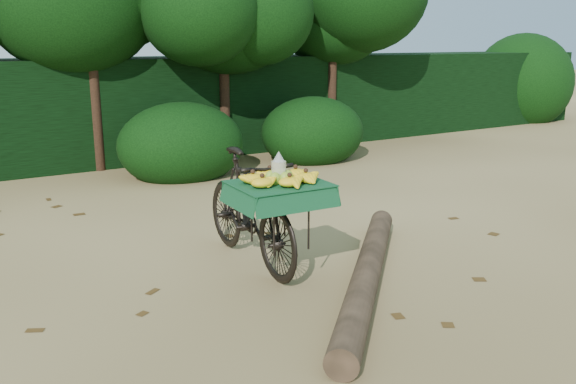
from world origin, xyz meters
TOP-DOWN VIEW (x-y plane):
  - ground at (0.00, 0.00)m, footprint 80.00×80.00m
  - vendor_bicycle at (0.55, 0.26)m, footprint 0.82×1.87m
  - fallen_log at (1.17, -0.75)m, footprint 2.47×2.49m
  - hedge_backdrop at (0.00, 6.30)m, footprint 26.00×1.80m
  - tree_row at (-0.65, 5.50)m, footprint 14.50×2.00m
  - bush_clumps at (0.50, 4.30)m, footprint 8.80×1.70m
  - leaf_litter at (0.00, 0.65)m, footprint 7.00×7.30m

SIDE VIEW (x-z plane):
  - ground at x=0.00m, z-range 0.00..0.00m
  - leaf_litter at x=0.00m, z-range 0.00..0.01m
  - fallen_log at x=1.17m, z-range 0.00..0.24m
  - bush_clumps at x=0.50m, z-range 0.00..0.90m
  - vendor_bicycle at x=0.55m, z-range 0.01..1.12m
  - hedge_backdrop at x=0.00m, z-range 0.00..1.80m
  - tree_row at x=-0.65m, z-range 0.00..4.00m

